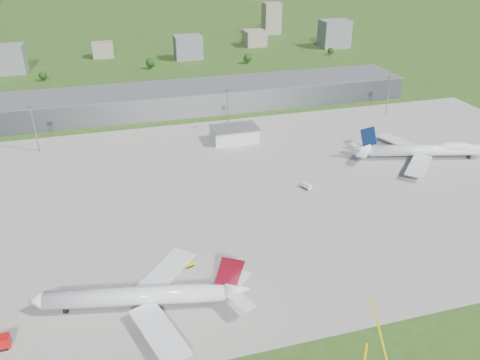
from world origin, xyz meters
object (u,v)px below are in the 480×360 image
object	(u,v)px
van_white_near	(306,186)
van_white_far	(420,164)
airliner_red_twin	(144,296)
airliner_blue_quad	(426,150)
tug_yellow	(189,264)

from	to	relation	value
van_white_near	van_white_far	xyz separation A→B (m)	(67.70, 7.03, -0.14)
airliner_red_twin	van_white_near	world-z (taller)	airliner_red_twin
van_white_far	airliner_blue_quad	bearing A→B (deg)	13.24
van_white_near	airliner_blue_quad	bearing A→B (deg)	-98.57
tug_yellow	van_white_near	world-z (taller)	van_white_near
van_white_near	tug_yellow	bearing A→B (deg)	105.12
airliner_red_twin	airliner_blue_quad	world-z (taller)	airliner_red_twin
tug_yellow	airliner_blue_quad	bearing A→B (deg)	-0.08
airliner_red_twin	van_white_far	xyz separation A→B (m)	(150.35, 68.49, -3.95)
airliner_blue_quad	tug_yellow	xyz separation A→B (m)	(-139.60, -56.97, -4.43)
airliner_red_twin	van_white_far	size ratio (longest dim) A/B	13.58
tug_yellow	van_white_far	distance (m)	142.03
airliner_red_twin	van_white_far	world-z (taller)	airliner_red_twin
airliner_red_twin	van_white_near	xyz separation A→B (m)	(82.66, 61.46, -3.80)
tug_yellow	airliner_red_twin	bearing A→B (deg)	-156.95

